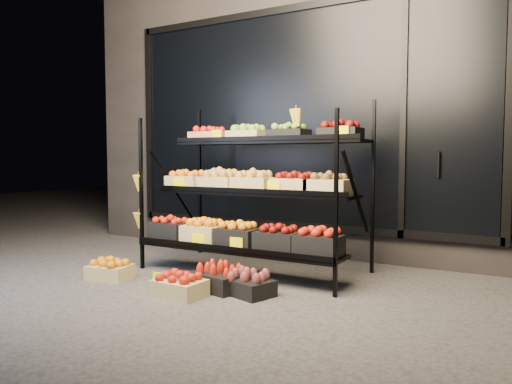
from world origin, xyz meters
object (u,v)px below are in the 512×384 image
Objects in this scene: floor_crate_left at (110,269)px; display_rack at (250,191)px; floor_crate_midleft at (219,278)px; floor_crate_midright at (180,285)px.

display_rack is at bearing 31.98° from floor_crate_left.
floor_crate_midleft is 1.22× the size of floor_crate_midright.
display_rack reaches higher than floor_crate_left.
floor_crate_midleft is at bearing -0.62° from floor_crate_left.
floor_crate_left is at bearing 173.39° from floor_crate_midright.
floor_crate_midright is at bearing -103.87° from floor_crate_midleft.
floor_crate_midright is (0.92, -0.14, 0.00)m from floor_crate_left.
display_rack is 1.49m from floor_crate_left.
floor_crate_left is 0.93m from floor_crate_midright.
display_rack is 0.99m from floor_crate_midleft.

